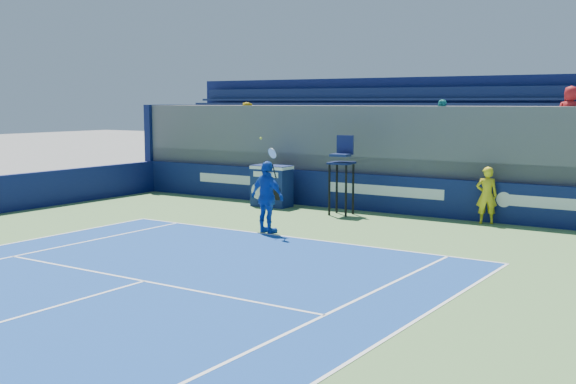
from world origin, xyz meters
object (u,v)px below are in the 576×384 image
Objects in this scene: ball_person at (487,195)px; umpire_chair at (342,166)px; tennis_player at (267,197)px; match_clock at (272,185)px.

ball_person is 4.44m from umpire_chair.
umpire_chair reaches higher than ball_person.
tennis_player is at bearing 21.92° from ball_person.
tennis_player reaches higher than ball_person.
umpire_chair is at bearing 88.48° from tennis_player.
tennis_player is (-4.42, -4.68, 0.14)m from ball_person.
ball_person is at bearing 4.43° from match_clock.
ball_person is 7.18m from match_clock.
umpire_chair is (-4.31, -0.82, 0.69)m from ball_person.
ball_person is 0.64× the size of tennis_player.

